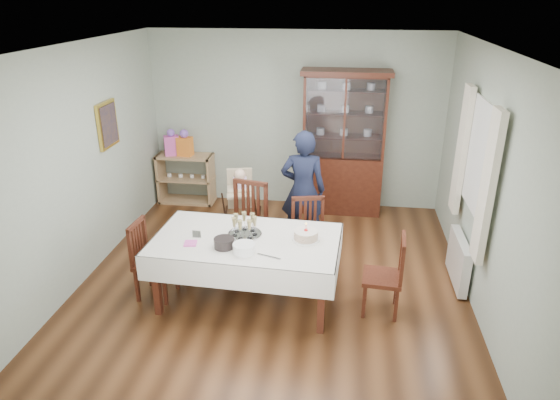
% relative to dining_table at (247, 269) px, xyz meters
% --- Properties ---
extents(floor, '(5.00, 5.00, 0.00)m').
position_rel_dining_table_xyz_m(floor, '(0.23, 0.36, -0.38)').
color(floor, '#593319').
rests_on(floor, ground).
extents(room_shell, '(5.00, 5.00, 5.00)m').
position_rel_dining_table_xyz_m(room_shell, '(0.23, 0.89, 1.32)').
color(room_shell, '#9EAA99').
rests_on(room_shell, floor).
extents(dining_table, '(2.05, 1.25, 0.76)m').
position_rel_dining_table_xyz_m(dining_table, '(0.00, 0.00, 0.00)').
color(dining_table, '#4A2012').
rests_on(dining_table, floor).
extents(china_cabinet, '(1.30, 0.48, 2.18)m').
position_rel_dining_table_xyz_m(china_cabinet, '(0.98, 2.62, 0.74)').
color(china_cabinet, '#4A2012').
rests_on(china_cabinet, floor).
extents(sideboard, '(0.90, 0.38, 0.80)m').
position_rel_dining_table_xyz_m(sideboard, '(-1.52, 2.64, 0.02)').
color(sideboard, tan).
rests_on(sideboard, floor).
extents(picture_frame, '(0.04, 0.48, 0.58)m').
position_rel_dining_table_xyz_m(picture_frame, '(-1.99, 1.16, 1.27)').
color(picture_frame, gold).
rests_on(picture_frame, room_shell).
extents(window, '(0.04, 1.02, 1.22)m').
position_rel_dining_table_xyz_m(window, '(2.45, 0.66, 1.17)').
color(window, white).
rests_on(window, room_shell).
extents(curtain_left, '(0.07, 0.30, 1.55)m').
position_rel_dining_table_xyz_m(curtain_left, '(2.39, 0.04, 1.07)').
color(curtain_left, silver).
rests_on(curtain_left, room_shell).
extents(curtain_right, '(0.07, 0.30, 1.55)m').
position_rel_dining_table_xyz_m(curtain_right, '(2.39, 1.28, 1.07)').
color(curtain_right, silver).
rests_on(curtain_right, room_shell).
extents(radiator, '(0.10, 0.80, 0.55)m').
position_rel_dining_table_xyz_m(radiator, '(2.39, 0.66, -0.08)').
color(radiator, white).
rests_on(radiator, floor).
extents(chair_far_left, '(0.57, 0.57, 1.06)m').
position_rel_dining_table_xyz_m(chair_far_left, '(-0.17, 0.77, -0.07)').
color(chair_far_left, '#4A2012').
rests_on(chair_far_left, floor).
extents(chair_far_right, '(0.50, 0.50, 0.93)m').
position_rel_dining_table_xyz_m(chair_far_right, '(0.63, 0.68, -0.11)').
color(chair_far_right, '#4A2012').
rests_on(chair_far_right, floor).
extents(chair_end_left, '(0.43, 0.43, 0.90)m').
position_rel_dining_table_xyz_m(chair_end_left, '(-1.04, -0.06, -0.12)').
color(chair_end_left, '#4A2012').
rests_on(chair_end_left, floor).
extents(chair_end_right, '(0.43, 0.43, 0.90)m').
position_rel_dining_table_xyz_m(chair_end_right, '(1.48, -0.03, -0.12)').
color(chair_end_right, '#4A2012').
rests_on(chair_end_right, floor).
extents(woman, '(0.60, 0.40, 1.61)m').
position_rel_dining_table_xyz_m(woman, '(0.49, 1.37, 0.42)').
color(woman, black).
rests_on(woman, floor).
extents(high_chair, '(0.56, 0.56, 1.04)m').
position_rel_dining_table_xyz_m(high_chair, '(-0.36, 1.41, 0.02)').
color(high_chair, black).
rests_on(high_chair, floor).
extents(champagne_tray, '(0.37, 0.37, 0.23)m').
position_rel_dining_table_xyz_m(champagne_tray, '(-0.03, 0.08, 0.44)').
color(champagne_tray, silver).
rests_on(champagne_tray, dining_table).
extents(birthday_cake, '(0.30, 0.30, 0.20)m').
position_rel_dining_table_xyz_m(birthday_cake, '(0.64, 0.05, 0.43)').
color(birthday_cake, white).
rests_on(birthday_cake, dining_table).
extents(plate_stack_dark, '(0.28, 0.28, 0.10)m').
position_rel_dining_table_xyz_m(plate_stack_dark, '(-0.18, -0.22, 0.43)').
color(plate_stack_dark, black).
rests_on(plate_stack_dark, dining_table).
extents(plate_stack_white, '(0.27, 0.27, 0.10)m').
position_rel_dining_table_xyz_m(plate_stack_white, '(0.04, -0.31, 0.42)').
color(plate_stack_white, white).
rests_on(plate_stack_white, dining_table).
extents(napkin_stack, '(0.15, 0.15, 0.02)m').
position_rel_dining_table_xyz_m(napkin_stack, '(-0.55, -0.20, 0.38)').
color(napkin_stack, '#DE51B0').
rests_on(napkin_stack, dining_table).
extents(cutlery, '(0.16, 0.20, 0.01)m').
position_rel_dining_table_xyz_m(cutlery, '(-0.59, 0.02, 0.38)').
color(cutlery, silver).
rests_on(cutlery, dining_table).
extents(cake_knife, '(0.26, 0.10, 0.01)m').
position_rel_dining_table_xyz_m(cake_knife, '(0.30, -0.36, 0.38)').
color(cake_knife, silver).
rests_on(cake_knife, dining_table).
extents(gift_bag_pink, '(0.26, 0.22, 0.42)m').
position_rel_dining_table_xyz_m(gift_bag_pink, '(-1.70, 2.62, 0.60)').
color(gift_bag_pink, '#DE51B0').
rests_on(gift_bag_pink, sideboard).
extents(gift_bag_orange, '(0.25, 0.19, 0.42)m').
position_rel_dining_table_xyz_m(gift_bag_orange, '(-1.49, 2.62, 0.60)').
color(gift_bag_orange, orange).
rests_on(gift_bag_orange, sideboard).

